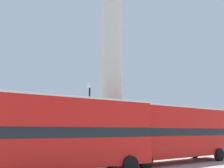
% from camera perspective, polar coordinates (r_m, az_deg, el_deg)
% --- Properties ---
extents(ground_plane, '(200.00, 200.00, 0.00)m').
position_cam_1_polar(ground_plane, '(21.89, -0.00, -18.47)').
color(ground_plane, '#ADA89E').
extents(monument_column, '(4.94, 4.94, 26.63)m').
position_cam_1_polar(monument_column, '(23.34, -0.00, 8.98)').
color(monument_column, beige).
rests_on(monument_column, ground_plane).
extents(bus_a, '(11.20, 2.86, 4.30)m').
position_cam_1_polar(bus_a, '(18.43, 15.63, -11.80)').
color(bus_a, red).
rests_on(bus_a, ground_plane).
extents(bus_b, '(10.90, 3.06, 4.27)m').
position_cam_1_polar(bus_b, '(12.79, -13.28, -12.01)').
color(bus_b, red).
rests_on(bus_b, ground_plane).
extents(equestrian_statue, '(3.45, 2.65, 5.94)m').
position_cam_1_polar(equestrian_statue, '(30.56, 13.59, -13.20)').
color(equestrian_statue, beige).
rests_on(equestrian_statue, ground_plane).
extents(street_lamp, '(0.44, 0.44, 6.51)m').
position_cam_1_polar(street_lamp, '(18.80, -6.00, -8.07)').
color(street_lamp, black).
rests_on(street_lamp, ground_plane).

